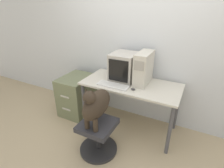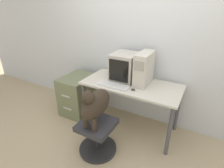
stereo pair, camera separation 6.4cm
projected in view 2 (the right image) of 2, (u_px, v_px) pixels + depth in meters
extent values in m
plane|color=tan|center=(120.00, 139.00, 2.61)|extent=(12.00, 12.00, 0.00)
cube|color=silver|center=(144.00, 43.00, 2.64)|extent=(8.00, 0.05, 2.60)
cube|color=beige|center=(131.00, 85.00, 2.55)|extent=(1.43, 0.68, 0.03)
cylinder|color=#4C4C51|center=(85.00, 105.00, 2.78)|extent=(0.05, 0.05, 0.75)
cylinder|color=#4C4C51|center=(169.00, 132.00, 2.20)|extent=(0.05, 0.05, 0.75)
cylinder|color=#4C4C51|center=(103.00, 90.00, 3.24)|extent=(0.05, 0.05, 0.75)
cylinder|color=#4C4C51|center=(178.00, 110.00, 2.66)|extent=(0.05, 0.05, 0.75)
cube|color=#B7B2A8|center=(125.00, 66.00, 2.62)|extent=(0.36, 0.41, 0.40)
cube|color=black|center=(118.00, 71.00, 2.45)|extent=(0.30, 0.01, 0.31)
cube|color=beige|center=(144.00, 68.00, 2.46)|extent=(0.17, 0.43, 0.46)
cube|color=#9E998E|center=(139.00, 66.00, 2.24)|extent=(0.13, 0.01, 0.13)
cube|color=silver|center=(113.00, 85.00, 2.46)|extent=(0.45, 0.16, 0.02)
cube|color=silver|center=(113.00, 85.00, 2.46)|extent=(0.42, 0.13, 0.00)
ellipsoid|color=#333333|center=(133.00, 89.00, 2.35)|extent=(0.06, 0.05, 0.03)
cylinder|color=#262628|center=(98.00, 148.00, 2.42)|extent=(0.51, 0.51, 0.04)
cylinder|color=#262628|center=(97.00, 137.00, 2.34)|extent=(0.05, 0.05, 0.35)
cube|color=#2D2D33|center=(97.00, 125.00, 2.25)|extent=(0.43, 0.45, 0.07)
ellipsoid|color=#33281E|center=(96.00, 104.00, 2.12)|extent=(0.22, 0.53, 0.34)
cylinder|color=#33281E|center=(86.00, 121.00, 2.11)|extent=(0.06, 0.06, 0.19)
cylinder|color=#33281E|center=(94.00, 124.00, 2.06)|extent=(0.06, 0.06, 0.19)
sphere|color=#33281E|center=(88.00, 97.00, 1.93)|extent=(0.15, 0.15, 0.15)
cone|color=black|center=(85.00, 101.00, 1.88)|extent=(0.07, 0.08, 0.07)
cone|color=#33281E|center=(85.00, 91.00, 1.93)|extent=(0.05, 0.05, 0.07)
cone|color=#33281E|center=(91.00, 93.00, 1.89)|extent=(0.05, 0.05, 0.07)
torus|color=blue|center=(90.00, 101.00, 1.97)|extent=(0.11, 0.11, 0.02)
cube|color=#6B7251|center=(78.00, 95.00, 3.15)|extent=(0.48, 0.62, 0.69)
cube|color=beige|center=(66.00, 96.00, 2.85)|extent=(0.17, 0.01, 0.02)
cube|color=beige|center=(67.00, 109.00, 2.95)|extent=(0.17, 0.01, 0.02)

